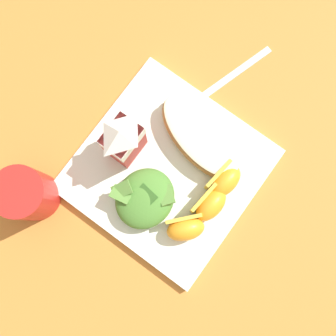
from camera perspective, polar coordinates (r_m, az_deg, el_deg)
The scene contains 10 objects.
ground at distance 0.66m, azimuth 0.00°, elevation -0.34°, with size 3.00×3.00×0.00m, color #C67A33.
white_plate at distance 0.65m, azimuth 0.00°, elevation -0.24°, with size 0.28×0.28×0.02m, color white.
cheesy_pizza_bread at distance 0.64m, azimuth 4.74°, elevation 4.60°, with size 0.12×0.18×0.04m.
green_salad_pile at distance 0.62m, azimuth -3.48°, elevation -4.42°, with size 0.10×0.10×0.05m.
milk_carton at distance 0.59m, azimuth -6.60°, elevation 4.15°, with size 0.06×0.05×0.11m.
orange_wedge_front at distance 0.61m, azimuth 2.55°, elevation -8.75°, with size 0.07×0.07×0.04m.
orange_wedge_middle at distance 0.62m, azimuth 6.17°, elevation -5.27°, with size 0.06×0.04×0.04m.
orange_wedge_rear at distance 0.63m, azimuth 8.27°, elevation -1.82°, with size 0.06×0.04×0.04m.
metal_fork at distance 0.70m, azimuth 7.64°, elevation 12.10°, with size 0.18×0.07×0.01m.
drinking_red_cup at distance 0.64m, azimuth -19.85°, elevation -3.64°, with size 0.08×0.08×0.09m, color red.
Camera 1 is at (-0.08, -0.06, 0.65)m, focal length 41.68 mm.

